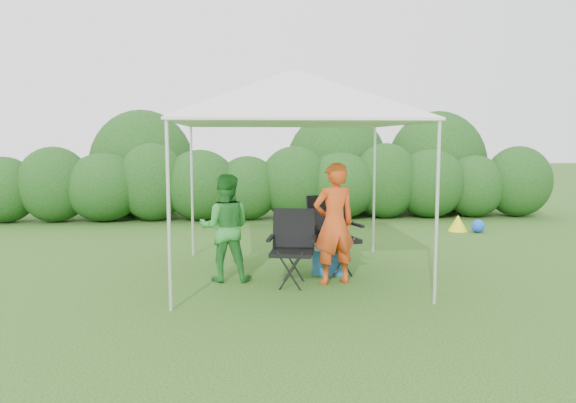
{
  "coord_description": "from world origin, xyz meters",
  "views": [
    {
      "loc": [
        -0.72,
        -7.13,
        1.9
      ],
      "look_at": [
        -0.08,
        0.4,
        1.05
      ],
      "focal_mm": 35.0,
      "sensor_mm": 36.0,
      "label": 1
    }
  ],
  "objects": [
    {
      "name": "ground",
      "position": [
        0.0,
        0.0,
        0.0
      ],
      "size": [
        70.0,
        70.0,
        0.0
      ],
      "primitive_type": "plane",
      "color": "#35611E"
    },
    {
      "name": "hedge",
      "position": [
        0.03,
        6.0,
        0.83
      ],
      "size": [
        13.67,
        1.53,
        1.8
      ],
      "color": "#1F4D18",
      "rests_on": "ground"
    },
    {
      "name": "canopy",
      "position": [
        0.0,
        0.5,
        2.46
      ],
      "size": [
        3.1,
        3.1,
        2.83
      ],
      "color": "silver",
      "rests_on": "ground"
    },
    {
      "name": "chair_right",
      "position": [
        0.57,
        0.68,
        0.62
      ],
      "size": [
        0.78,
        0.74,
        1.09
      ],
      "rotation": [
        0.0,
        0.0,
        0.26
      ],
      "color": "black",
      "rests_on": "ground"
    },
    {
      "name": "chair_left",
      "position": [
        -0.04,
        0.05,
        0.55
      ],
      "size": [
        0.69,
        0.64,
        0.98
      ],
      "rotation": [
        0.0,
        0.0,
        -0.2
      ],
      "color": "black",
      "rests_on": "ground"
    },
    {
      "name": "man",
      "position": [
        0.5,
        0.03,
        0.8
      ],
      "size": [
        0.66,
        0.52,
        1.59
      ],
      "primitive_type": "imported",
      "rotation": [
        0.0,
        0.0,
        3.42
      ],
      "color": "#DB4718",
      "rests_on": "ground"
    },
    {
      "name": "woman",
      "position": [
        -0.93,
        0.31,
        0.72
      ],
      "size": [
        0.73,
        0.58,
        1.43
      ],
      "primitive_type": "imported",
      "rotation": [
        0.0,
        0.0,
        3.08
      ],
      "color": "#2D8932",
      "rests_on": "ground"
    },
    {
      "name": "cooler",
      "position": [
        0.51,
        0.57,
        0.19
      ],
      "size": [
        0.51,
        0.41,
        0.38
      ],
      "rotation": [
        0.0,
        0.0,
        -0.2
      ],
      "color": "#2362A4",
      "rests_on": "ground"
    },
    {
      "name": "bottle",
      "position": [
        0.57,
        0.53,
        0.51
      ],
      "size": [
        0.07,
        0.07,
        0.27
      ],
      "primitive_type": "cylinder",
      "color": "#592D0C",
      "rests_on": "cooler"
    },
    {
      "name": "lawn_toy",
      "position": [
        3.84,
        3.91,
        0.16
      ],
      "size": [
        0.67,
        0.56,
        0.33
      ],
      "color": "yellow",
      "rests_on": "ground"
    }
  ]
}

